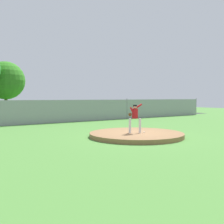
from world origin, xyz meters
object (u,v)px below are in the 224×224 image
object	(u,v)px
baseball	(144,132)
parked_car_silver	(71,110)
pitcher_youth	(135,116)
parked_car_burgundy	(132,108)

from	to	relation	value
baseball	parked_car_silver	size ratio (longest dim) A/B	0.02
baseball	pitcher_youth	bearing A→B (deg)	159.11
pitcher_youth	parked_car_silver	size ratio (longest dim) A/B	0.33
baseball	parked_car_silver	distance (m)	15.35
pitcher_youth	parked_car_silver	bearing A→B (deg)	76.00
pitcher_youth	parked_car_silver	xyz separation A→B (m)	(3.69, 14.82, -0.34)
baseball	parked_car_silver	world-z (taller)	parked_car_silver
pitcher_youth	parked_car_silver	world-z (taller)	pitcher_youth
pitcher_youth	baseball	world-z (taller)	pitcher_youth
parked_car_silver	parked_car_burgundy	distance (m)	8.27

